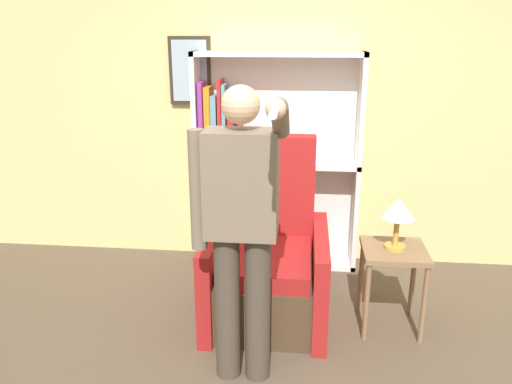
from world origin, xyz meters
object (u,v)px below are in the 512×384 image
(table_lamp, at_px, (398,211))
(person_standing, at_px, (241,223))
(armchair, at_px, (268,265))
(bookcase, at_px, (254,169))
(side_table, at_px, (393,263))

(table_lamp, bearing_deg, person_standing, -146.28)
(armchair, height_order, person_standing, person_standing)
(person_standing, relative_size, table_lamp, 4.81)
(bookcase, relative_size, person_standing, 1.06)
(person_standing, height_order, side_table, person_standing)
(armchair, relative_size, table_lamp, 3.53)
(armchair, xyz_separation_m, side_table, (0.87, -0.10, 0.11))
(table_lamp, bearing_deg, armchair, 173.25)
(armchair, distance_m, person_standing, 0.98)
(person_standing, xyz_separation_m, table_lamp, (0.97, 0.65, -0.13))
(bookcase, xyz_separation_m, armchair, (0.19, -0.88, -0.49))
(bookcase, height_order, side_table, bookcase)
(bookcase, distance_m, table_lamp, 1.45)
(armchair, distance_m, side_table, 0.89)
(table_lamp, bearing_deg, side_table, -90.00)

